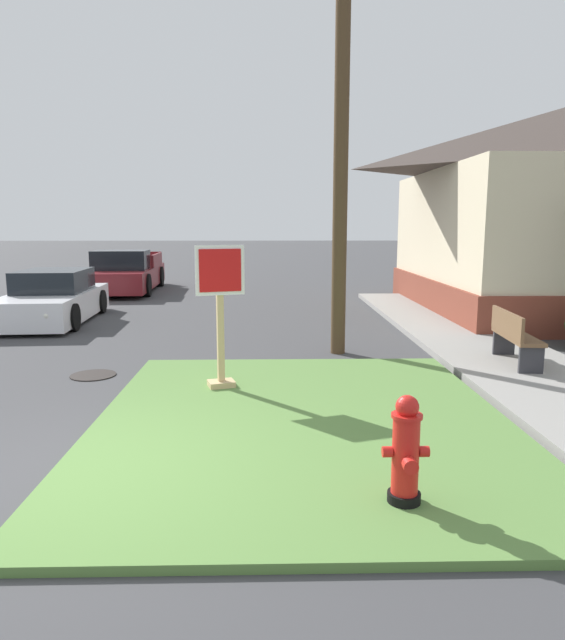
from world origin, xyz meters
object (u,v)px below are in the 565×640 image
fire_hydrant (406,452)px  manhole_cover (93,375)px  stop_sign (220,321)px  pickup_truck_maroon (126,274)px  parked_sedan_white (53,299)px  street_bench (514,335)px  utility_pole (342,66)px

fire_hydrant → manhole_cover: bearing=131.7°
fire_hydrant → manhole_cover: 5.84m
fire_hydrant → stop_sign: size_ratio=0.46×
pickup_truck_maroon → manhole_cover: bearing=-78.6°
pickup_truck_maroon → fire_hydrant: bearing=-68.6°
stop_sign → pickup_truck_maroon: bearing=109.6°
fire_hydrant → parked_sedan_white: parked_sedan_white is taller
manhole_cover → street_bench: 6.73m
parked_sedan_white → utility_pole: size_ratio=0.45×
parked_sedan_white → fire_hydrant: bearing=-56.1°
manhole_cover → pickup_truck_maroon: bearing=101.4°
manhole_cover → pickup_truck_maroon: (-2.28, 11.36, 0.61)m
stop_sign → street_bench: bearing=13.5°
stop_sign → utility_pole: bearing=51.6°
pickup_truck_maroon → stop_sign: bearing=-70.4°
stop_sign → parked_sedan_white: 7.61m
fire_hydrant → stop_sign: bearing=117.6°
street_bench → utility_pole: size_ratio=0.15×
manhole_cover → pickup_truck_maroon: size_ratio=0.13×
utility_pole → stop_sign: bearing=-128.4°
stop_sign → parked_sedan_white: size_ratio=0.46×
stop_sign → utility_pole: 5.07m
fire_hydrant → street_bench: size_ratio=0.62×
manhole_cover → pickup_truck_maroon: pickup_truck_maroon is taller
parked_sedan_white → pickup_truck_maroon: pickup_truck_maroon is taller
stop_sign → utility_pole: (1.94, 2.45, 3.99)m
fire_hydrant → pickup_truck_maroon: pickup_truck_maroon is taller
utility_pole → fire_hydrant: bearing=-91.5°
pickup_truck_maroon → street_bench: pickup_truck_maroon is taller
fire_hydrant → pickup_truck_maroon: 16.87m
utility_pole → street_bench: bearing=-26.6°
fire_hydrant → utility_pole: (0.16, 5.86, 4.50)m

